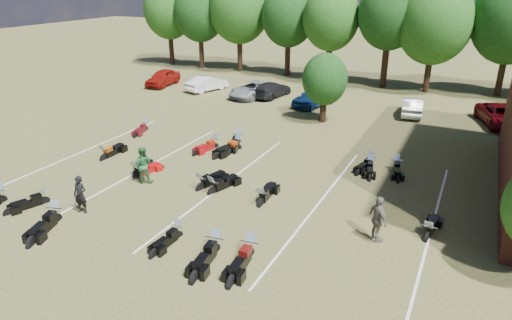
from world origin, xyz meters
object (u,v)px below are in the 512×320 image
Objects in this scene: motorcycle_0 at (1,203)px; motorcycle_14 at (146,130)px; person_black at (80,195)px; person_green at (143,165)px; person_grey at (378,219)px; motorcycle_3 at (215,253)px; motorcycle_7 at (138,177)px; car_0 at (163,78)px; car_4 at (315,96)px.

motorcycle_0 reaches higher than motorcycle_14.
person_black is 4.34m from motorcycle_0.
motorcycle_0 is at bearing -98.63° from motorcycle_14.
motorcycle_14 is at bearing -76.41° from person_green.
person_green is 1.00× the size of person_grey.
motorcycle_3 is (6.60, -3.92, -0.97)m from person_green.
person_grey reaches higher than motorcycle_7.
motorcycle_7 is (-0.30, 4.11, -0.87)m from person_black.
car_0 is 13.83m from motorcycle_14.
person_green is at bearing -84.29° from car_4.
car_0 is 29.59m from motorcycle_3.
motorcycle_14 is at bearing -40.06° from motorcycle_7.
car_4 is 2.36× the size of person_grey.
car_4 is at bearing -87.52° from motorcycle_7.
car_0 is 1.81× the size of motorcycle_0.
person_black is 7.05m from motorcycle_3.
motorcycle_7 is (-7.30, 4.26, 0.00)m from motorcycle_3.
motorcycle_0 is at bearing -93.26° from car_4.
person_green is 6.67m from motorcycle_0.
person_green reaches higher than motorcycle_0.
person_grey is 18.74m from motorcycle_14.
motorcycle_3 is at bearing -10.12° from person_black.
person_black is 12.80m from person_grey.
motorcycle_0 is 1.22× the size of motorcycle_7.
person_green is at bearing 46.12° from person_grey.
motorcycle_0 is at bearing -174.92° from person_black.
person_green is at bearing 141.52° from motorcycle_3.
person_black is 0.71× the size of motorcycle_0.
motorcycle_14 is (-0.88, 11.57, 0.00)m from motorcycle_0.
person_black is 3.80m from person_green.
car_0 is 22.44m from person_green.
motorcycle_7 is at bearing -66.78° from motorcycle_14.
car_0 is 0.98× the size of car_4.
motorcycle_14 is (-17.33, 7.06, -0.97)m from person_grey.
car_4 reaches higher than motorcycle_14.
car_0 is at bearing -80.45° from person_green.
person_green is 7.73m from motorcycle_3.
person_green is (-2.81, -17.97, 0.19)m from car_4.
car_0 is 15.55m from car_4.
car_0 is 2.21× the size of motorcycle_14.
motorcycle_7 is (12.03, -18.13, -0.76)m from car_0.
car_4 is at bearing -123.92° from person_green.
motorcycle_14 is at bearing 130.57° from motorcycle_3.
car_4 is 18.19m from person_green.
car_4 is (15.55, -0.50, 0.02)m from car_0.
motorcycle_3 is 1.22× the size of motorcycle_7.
car_0 reaches higher than motorcycle_3.
person_grey is 12.68m from motorcycle_7.
person_green reaches higher than car_0.
car_4 is 1.85× the size of motorcycle_0.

